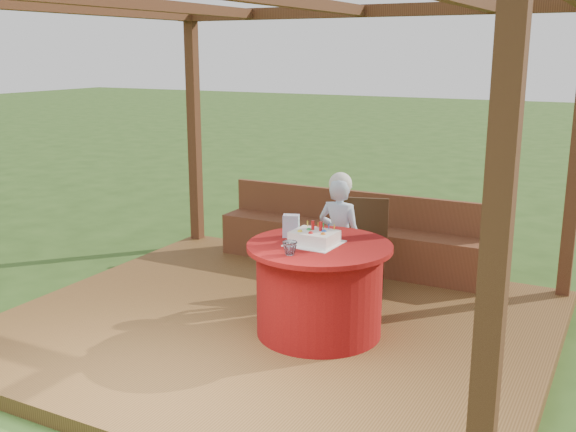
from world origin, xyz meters
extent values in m
plane|color=#2A4918|center=(0.00, 0.00, 0.00)|extent=(60.00, 60.00, 0.00)
cube|color=brown|center=(0.00, 0.00, 0.06)|extent=(4.50, 4.00, 0.12)
cube|color=brown|center=(2.13, -1.88, 1.42)|extent=(0.12, 0.12, 2.60)
cube|color=brown|center=(-2.13, 1.88, 1.42)|extent=(0.12, 0.12, 2.60)
cube|color=brown|center=(2.13, 1.88, 1.42)|extent=(0.12, 0.12, 2.60)
cube|color=brown|center=(0.00, 1.88, 2.78)|extent=(4.50, 0.14, 0.12)
cube|color=brown|center=(-2.13, 0.00, 2.78)|extent=(0.14, 4.00, 0.12)
cube|color=brown|center=(-1.30, 0.00, 2.78)|extent=(0.10, 3.70, 0.10)
cube|color=brown|center=(0.00, 1.70, 0.34)|extent=(3.00, 0.42, 0.45)
cube|color=brown|center=(0.00, 1.88, 0.75)|extent=(3.00, 0.06, 0.35)
cylinder|color=maroon|center=(0.44, -0.04, 0.48)|extent=(1.02, 1.02, 0.72)
cylinder|color=maroon|center=(0.44, -0.04, 0.86)|extent=(1.18, 1.18, 0.04)
cube|color=#3A2412|center=(0.41, 0.99, 0.57)|extent=(0.56, 0.56, 0.05)
cylinder|color=#3A2412|center=(0.29, 0.76, 0.34)|extent=(0.04, 0.04, 0.45)
cylinder|color=#3A2412|center=(0.63, 0.86, 0.34)|extent=(0.04, 0.04, 0.45)
cylinder|color=#3A2412|center=(0.19, 1.11, 0.34)|extent=(0.04, 0.04, 0.45)
cylinder|color=#3A2412|center=(0.53, 1.21, 0.34)|extent=(0.04, 0.04, 0.45)
cube|color=#3A2412|center=(0.35, 1.18, 0.79)|extent=(0.44, 0.17, 0.45)
imported|color=#A3C9F2|center=(0.27, 0.77, 0.70)|extent=(0.44, 0.30, 1.16)
sphere|color=white|center=(0.27, 0.77, 1.22)|extent=(0.21, 0.21, 0.21)
cube|color=white|center=(0.40, -0.06, 0.89)|extent=(0.41, 0.41, 0.01)
cube|color=white|center=(0.40, -0.06, 0.94)|extent=(0.35, 0.29, 0.10)
cylinder|color=red|center=(0.37, -0.02, 1.02)|extent=(0.03, 0.03, 0.08)
cylinder|color=red|center=(0.44, -0.02, 1.02)|extent=(0.03, 0.03, 0.08)
sphere|color=yellow|center=(0.30, -0.12, 1.00)|extent=(0.04, 0.04, 0.04)
sphere|color=red|center=(0.40, -0.13, 1.00)|extent=(0.04, 0.04, 0.04)
sphere|color=orange|center=(0.50, -0.11, 1.00)|extent=(0.04, 0.04, 0.04)
sphere|color=green|center=(0.34, -0.04, 1.00)|extent=(0.04, 0.04, 0.04)
sphere|color=blue|center=(0.47, -0.03, 1.00)|extent=(0.04, 0.04, 0.04)
cube|color=#D98CC8|center=(0.14, 0.04, 0.98)|extent=(0.15, 0.13, 0.19)
imported|color=white|center=(0.36, -0.41, 0.93)|extent=(0.15, 0.15, 0.11)
camera|label=1|loc=(2.63, -4.75, 2.39)|focal=42.00mm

